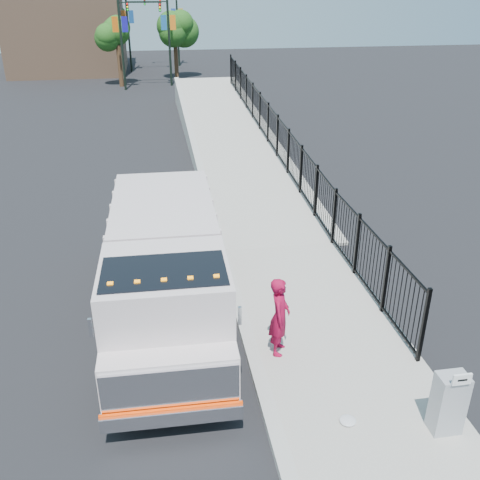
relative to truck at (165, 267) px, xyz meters
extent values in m
plane|color=black|center=(1.80, -0.56, -1.57)|extent=(120.00, 120.00, 0.00)
cube|color=#9E998E|center=(3.73, -2.56, -1.51)|extent=(3.55, 12.00, 0.12)
cube|color=#ADAAA3|center=(1.80, -2.56, -1.49)|extent=(0.30, 12.00, 0.16)
cube|color=#9E998E|center=(3.93, 15.44, -1.57)|extent=(3.95, 24.06, 3.19)
cube|color=black|center=(5.35, 11.44, -0.67)|extent=(0.10, 28.00, 1.80)
cube|color=black|center=(0.01, 0.41, -0.98)|extent=(1.22, 7.30, 0.24)
cube|color=silver|center=(-0.04, -2.05, 0.09)|extent=(2.56, 2.41, 2.14)
cube|color=silver|center=(-0.07, -3.39, -0.44)|extent=(2.53, 0.80, 1.07)
cube|color=silver|center=(-0.08, -3.79, -0.44)|extent=(2.46, 0.14, 0.91)
cube|color=silver|center=(-0.08, -3.87, -0.98)|extent=(2.57, 0.25, 0.30)
cube|color=#FF3A01|center=(-0.08, -3.87, -0.82)|extent=(2.57, 0.11, 0.06)
cube|color=black|center=(-0.05, -2.32, 0.74)|extent=(2.38, 1.44, 0.91)
cube|color=silver|center=(0.04, 1.80, 0.09)|extent=(2.66, 4.55, 1.82)
cube|color=silver|center=(-1.40, -3.09, 0.58)|extent=(0.07, 0.07, 0.37)
cube|color=silver|center=(1.27, -3.15, 0.58)|extent=(0.07, 0.07, 0.37)
cube|color=orange|center=(-1.02, -2.67, 1.19)|extent=(0.11, 0.09, 0.06)
cube|color=orange|center=(-0.54, -2.68, 1.19)|extent=(0.11, 0.09, 0.06)
cube|color=orange|center=(-0.06, -2.69, 1.19)|extent=(0.11, 0.09, 0.06)
cube|color=orange|center=(0.43, -2.70, 1.19)|extent=(0.11, 0.09, 0.06)
cube|color=orange|center=(0.91, -2.71, 1.19)|extent=(0.11, 0.09, 0.06)
cylinder|color=black|center=(-1.18, -2.78, -1.03)|extent=(0.36, 1.08, 1.07)
cylinder|color=black|center=(1.07, -2.82, -1.03)|extent=(0.36, 1.08, 1.07)
cylinder|color=black|center=(-1.07, 2.47, -1.03)|extent=(0.36, 1.08, 1.07)
cylinder|color=black|center=(1.17, 2.42, -1.03)|extent=(0.36, 1.08, 1.07)
cylinder|color=black|center=(-1.05, 3.64, -1.03)|extent=(0.36, 1.08, 1.07)
cylinder|color=black|center=(1.20, 3.60, -1.03)|extent=(0.36, 1.08, 1.07)
imported|color=maroon|center=(2.39, -1.72, -0.51)|extent=(0.65, 0.79, 1.86)
cube|color=gray|center=(4.90, -4.52, -0.82)|extent=(0.55, 0.40, 1.25)
cube|color=white|center=(4.90, -4.74, -0.09)|extent=(0.35, 0.04, 0.22)
ellipsoid|color=silver|center=(3.20, -4.06, -1.41)|extent=(0.32, 0.32, 0.08)
cylinder|color=black|center=(-1.97, 32.66, 2.43)|extent=(0.18, 0.18, 8.00)
cube|color=black|center=(-0.37, 32.66, 4.73)|extent=(3.20, 0.08, 0.08)
cube|color=black|center=(1.07, 32.66, 4.38)|extent=(0.18, 0.22, 0.60)
cube|color=#14108D|center=(-1.62, 32.66, 3.23)|extent=(0.45, 0.04, 1.10)
cube|color=#C2530C|center=(-2.32, 32.66, 3.23)|extent=(0.45, 0.04, 1.10)
cylinder|color=black|center=(1.70, 34.04, 2.43)|extent=(0.18, 0.18, 8.00)
cube|color=black|center=(0.10, 34.04, 4.73)|extent=(3.20, 0.08, 0.08)
cube|color=black|center=(-1.34, 34.04, 4.38)|extent=(0.18, 0.22, 0.60)
cube|color=orange|center=(2.05, 34.04, 3.23)|extent=(0.45, 0.04, 1.10)
cube|color=#17538F|center=(1.35, 34.04, 3.23)|extent=(0.45, 0.04, 1.10)
cylinder|color=black|center=(-1.66, 42.22, 2.43)|extent=(0.18, 0.18, 8.00)
cube|color=black|center=(1.38, 42.22, 4.38)|extent=(0.18, 0.22, 0.60)
cube|color=navy|center=(-1.31, 42.22, 3.23)|extent=(0.45, 0.04, 1.10)
cube|color=orange|center=(-2.01, 42.22, 3.23)|extent=(0.45, 0.04, 1.10)
cylinder|color=black|center=(3.03, 45.37, 2.43)|extent=(0.18, 0.18, 8.00)
cube|color=black|center=(-0.01, 45.37, 4.38)|extent=(0.18, 0.22, 0.60)
cube|color=gold|center=(3.38, 45.37, 3.23)|extent=(0.45, 0.04, 1.10)
cube|color=#21469B|center=(2.68, 45.37, 3.23)|extent=(0.45, 0.04, 1.10)
cylinder|color=#382314|center=(-2.32, 34.28, 0.03)|extent=(0.36, 0.36, 3.20)
sphere|color=#194714|center=(-2.32, 34.28, 2.43)|extent=(2.21, 2.21, 2.21)
cylinder|color=#382314|center=(2.33, 37.45, 0.03)|extent=(0.36, 0.36, 3.20)
sphere|color=#194714|center=(2.33, 37.45, 2.43)|extent=(2.42, 2.42, 2.42)
cylinder|color=#382314|center=(-3.38, 47.41, 0.03)|extent=(0.36, 0.36, 3.20)
sphere|color=#194714|center=(-3.38, 47.41, 2.43)|extent=(3.34, 3.34, 3.34)
cube|color=#8C664C|center=(-7.20, 43.44, 2.43)|extent=(10.00, 10.00, 8.00)
camera|label=1|loc=(-0.06, -11.26, 6.10)|focal=40.00mm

